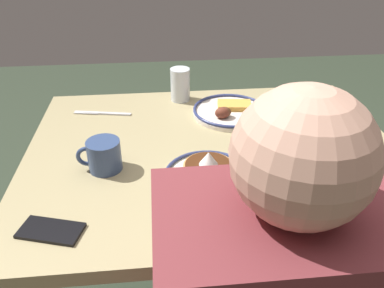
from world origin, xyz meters
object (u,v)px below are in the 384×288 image
plate_center_pancakes (208,174)px  paper_napkin (270,154)px  butter_knife (103,113)px  plate_near_main (230,111)px  fork_near (321,106)px  drinking_glass (180,86)px  tea_spoon (361,180)px  cell_phone (51,231)px  coffee_mug (103,155)px

plate_center_pancakes → paper_napkin: plate_center_pancakes is taller
plate_center_pancakes → butter_knife: (0.33, -0.44, -0.02)m
plate_near_main → fork_near: size_ratio=1.37×
drinking_glass → fork_near: bearing=167.1°
paper_napkin → plate_near_main: bearing=-75.6°
paper_napkin → fork_near: 0.42m
paper_napkin → tea_spoon: (-0.21, 0.16, 0.00)m
cell_phone → butter_knife: size_ratio=0.69×
paper_napkin → plate_center_pancakes: bearing=28.9°
coffee_mug → cell_phone: bearing=67.7°
plate_near_main → plate_center_pancakes: bearing=71.1°
drinking_glass → cell_phone: size_ratio=0.88×
butter_knife → plate_center_pancakes: bearing=126.5°
coffee_mug → tea_spoon: coffee_mug is taller
paper_napkin → tea_spoon: bearing=143.0°
cell_phone → fork_near: size_ratio=0.73×
plate_center_pancakes → drinking_glass: drinking_glass is taller
drinking_glass → butter_knife: bearing=18.2°
plate_near_main → plate_center_pancakes: 0.41m
fork_near → tea_spoon: (0.07, 0.46, 0.00)m
drinking_glass → butter_knife: drinking_glass is taller
plate_near_main → butter_knife: bearing=-6.6°
paper_napkin → tea_spoon: 0.26m
plate_center_pancakes → cell_phone: bearing=22.5°
coffee_mug → paper_napkin: size_ratio=0.84×
plate_center_pancakes → tea_spoon: (-0.41, 0.05, -0.02)m
fork_near → plate_near_main: bearing=4.6°
plate_center_pancakes → paper_napkin: bearing=-151.1°
plate_near_main → butter_knife: size_ratio=1.29×
paper_napkin → drinking_glass: bearing=-60.6°
cell_phone → tea_spoon: bearing=-155.3°
plate_center_pancakes → paper_napkin: (-0.20, -0.11, -0.02)m
coffee_mug → cell_phone: size_ratio=0.87×
drinking_glass → coffee_mug: bearing=61.0°
paper_napkin → fork_near: (-0.28, -0.30, 0.00)m
coffee_mug → cell_phone: coffee_mug is taller
plate_center_pancakes → butter_knife: bearing=-53.5°
plate_center_pancakes → fork_near: size_ratio=1.23×
paper_napkin → butter_knife: size_ratio=0.71×
drinking_glass → fork_near: 0.54m
drinking_glass → plate_near_main: bearing=138.5°
cell_phone → tea_spoon: (-0.80, -0.11, 0.00)m
cell_phone → fork_near: bearing=-130.0°
butter_knife → tea_spoon: tea_spoon is taller
plate_near_main → drinking_glass: bearing=-41.5°
plate_center_pancakes → cell_phone: (0.39, 0.16, -0.02)m
drinking_glass → paper_napkin: size_ratio=0.84×
drinking_glass → paper_napkin: (-0.24, 0.42, -0.05)m
plate_center_pancakes → coffee_mug: (0.29, -0.09, 0.02)m
plate_center_pancakes → tea_spoon: size_ratio=1.36×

